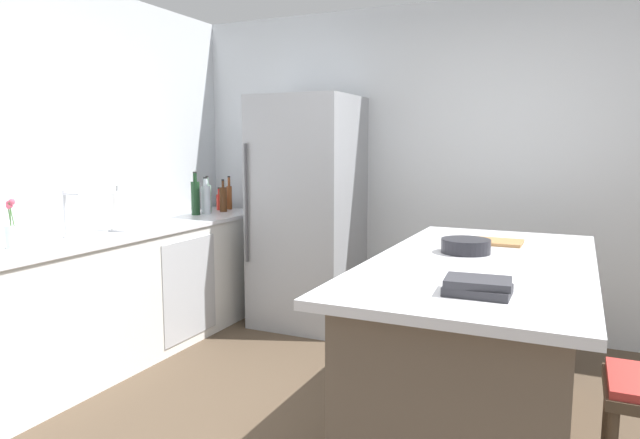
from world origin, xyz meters
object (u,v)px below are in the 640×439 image
Objects in this scene: kitchen_island at (479,350)px; cookbook_stack at (478,286)px; gin_bottle at (207,198)px; refrigerator at (308,212)px; cutting_board at (496,242)px; hot_sauce_bottle at (219,201)px; mixing_bowl at (466,246)px; sink_faucet at (67,213)px; wine_bottle at (195,197)px; flower_vase at (12,232)px; paper_towel_roll at (118,212)px; vinegar_bottle at (229,196)px; syrup_bottle at (223,199)px; soda_bottle at (206,199)px.

kitchen_island is 0.83m from cookbook_stack.
refrigerator is at bearing 7.29° from gin_bottle.
gin_bottle is at bearing 163.79° from cutting_board.
hot_sauce_bottle is 2.74m from mixing_bowl.
sink_faucet is 1.19× the size of mixing_bowl.
hot_sauce_bottle is 0.56× the size of wine_bottle.
flower_vase is 1.12× the size of cookbook_stack.
paper_towel_roll is at bearing 163.14° from cookbook_stack.
vinegar_bottle is 0.11m from hot_sauce_bottle.
gin_bottle is at bearing -135.75° from syrup_bottle.
wine_bottle is (-0.00, 1.69, 0.06)m from flower_vase.
vinegar_bottle is 0.19m from syrup_bottle.
refrigerator is 0.89m from vinegar_bottle.
hot_sauce_bottle is (-0.02, 1.69, -0.08)m from sink_faucet.
kitchen_island is 2.96m from hot_sauce_bottle.
mixing_bowl is at bearing -29.99° from vinegar_bottle.
gin_bottle reaches higher than sink_faucet.
wine_bottle is at bearing 90.07° from flower_vase.
sink_faucet is at bearing -119.00° from refrigerator.
sink_faucet is 1.06× the size of flower_vase.
cookbook_stack is at bearing -40.37° from vinegar_bottle.
vinegar_bottle reaches higher than cookbook_stack.
gin_bottle reaches higher than syrup_bottle.
flower_vase is (-0.89, -2.01, 0.06)m from refrigerator.
refrigerator reaches higher than hot_sauce_bottle.
sink_faucet is 1.05× the size of syrup_bottle.
soda_bottle is 1.24× the size of cookbook_stack.
wine_bottle is at bearing 159.51° from mixing_bowl.
gin_bottle is (-0.03, 1.89, 0.03)m from flower_vase.
syrup_bottle reaches higher than kitchen_island.
syrup_bottle is 0.79× the size of wine_bottle.
paper_towel_roll reaches higher than cookbook_stack.
mixing_bowl is at bearing 1.25° from paper_towel_roll.
flower_vase is 0.91× the size of paper_towel_roll.
refrigerator is 0.95m from wine_bottle.
syrup_bottle reaches higher than cutting_board.
flower_vase is at bearing 179.62° from cookbook_stack.
wine_bottle is at bearing 146.56° from cookbook_stack.
wine_bottle is (0.03, -0.39, 0.07)m from hot_sauce_bottle.
wine_bottle is at bearing 94.30° from paper_towel_roll.
soda_bottle is (-0.85, -0.22, 0.10)m from refrigerator.
hot_sauce_bottle is (-0.10, 1.33, -0.05)m from paper_towel_roll.
soda_bottle is 1.24× the size of mixing_bowl.
vinegar_bottle is at bearing 64.68° from hot_sauce_bottle.
cookbook_stack is at bearing -35.26° from soda_bottle.
cookbook_stack is (0.09, -0.67, 0.49)m from kitchen_island.
soda_bottle reaches higher than hot_sauce_bottle.
mixing_bowl is (2.40, -0.90, -0.09)m from wine_bottle.
wine_bottle is 1.27× the size of cutting_board.
gin_bottle is (-0.10, -0.10, 0.01)m from syrup_bottle.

